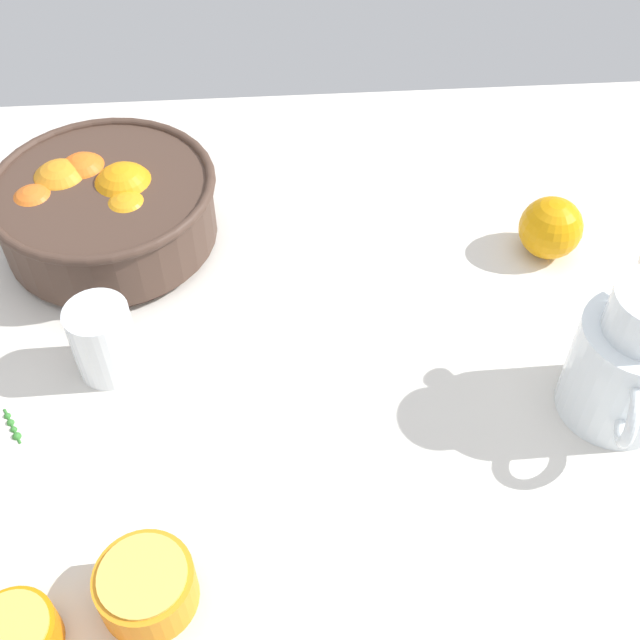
{
  "coord_description": "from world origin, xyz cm",
  "views": [
    {
      "loc": [
        -2.06,
        -54.7,
        68.66
      ],
      "look_at": [
        2.09,
        2.45,
        4.84
      ],
      "focal_mm": 44.41,
      "sensor_mm": 36.0,
      "label": 1
    }
  ],
  "objects_px": {
    "orange_half_0": "(146,587)",
    "orange_half_2": "(16,635)",
    "fruit_bowl": "(104,207)",
    "juice_glass": "(104,343)",
    "juice_pitcher": "(627,368)",
    "loose_orange_2": "(551,228)"
  },
  "relations": [
    {
      "from": "juice_glass",
      "to": "loose_orange_2",
      "type": "xyz_separation_m",
      "value": [
        0.53,
        0.15,
        -0.0
      ]
    },
    {
      "from": "fruit_bowl",
      "to": "orange_half_0",
      "type": "distance_m",
      "value": 0.49
    },
    {
      "from": "orange_half_0",
      "to": "fruit_bowl",
      "type": "bearing_deg",
      "value": 99.91
    },
    {
      "from": "fruit_bowl",
      "to": "loose_orange_2",
      "type": "bearing_deg",
      "value": -6.24
    },
    {
      "from": "loose_orange_2",
      "to": "orange_half_0",
      "type": "bearing_deg",
      "value": -137.58
    },
    {
      "from": "orange_half_0",
      "to": "orange_half_2",
      "type": "xyz_separation_m",
      "value": [
        -0.1,
        -0.03,
        -0.0
      ]
    },
    {
      "from": "juice_pitcher",
      "to": "orange_half_2",
      "type": "relative_size",
      "value": 2.51
    },
    {
      "from": "fruit_bowl",
      "to": "juice_glass",
      "type": "distance_m",
      "value": 0.21
    },
    {
      "from": "orange_half_2",
      "to": "loose_orange_2",
      "type": "height_order",
      "value": "loose_orange_2"
    },
    {
      "from": "fruit_bowl",
      "to": "orange_half_0",
      "type": "relative_size",
      "value": 3.22
    },
    {
      "from": "orange_half_2",
      "to": "juice_pitcher",
      "type": "bearing_deg",
      "value": 20.42
    },
    {
      "from": "juice_pitcher",
      "to": "juice_glass",
      "type": "height_order",
      "value": "juice_pitcher"
    },
    {
      "from": "orange_half_2",
      "to": "fruit_bowl",
      "type": "bearing_deg",
      "value": 87.82
    },
    {
      "from": "fruit_bowl",
      "to": "orange_half_0",
      "type": "xyz_separation_m",
      "value": [
        0.08,
        -0.48,
        -0.02
      ]
    },
    {
      "from": "orange_half_2",
      "to": "loose_orange_2",
      "type": "relative_size",
      "value": 0.9
    },
    {
      "from": "juice_pitcher",
      "to": "orange_half_0",
      "type": "xyz_separation_m",
      "value": [
        -0.47,
        -0.18,
        -0.03
      ]
    },
    {
      "from": "juice_pitcher",
      "to": "orange_half_0",
      "type": "distance_m",
      "value": 0.5
    },
    {
      "from": "juice_pitcher",
      "to": "orange_half_0",
      "type": "height_order",
      "value": "juice_pitcher"
    },
    {
      "from": "fruit_bowl",
      "to": "loose_orange_2",
      "type": "xyz_separation_m",
      "value": [
        0.55,
        -0.06,
        -0.02
      ]
    },
    {
      "from": "juice_glass",
      "to": "orange_half_2",
      "type": "height_order",
      "value": "juice_glass"
    },
    {
      "from": "fruit_bowl",
      "to": "juice_pitcher",
      "type": "bearing_deg",
      "value": -28.5
    },
    {
      "from": "juice_glass",
      "to": "loose_orange_2",
      "type": "relative_size",
      "value": 1.16
    }
  ]
}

